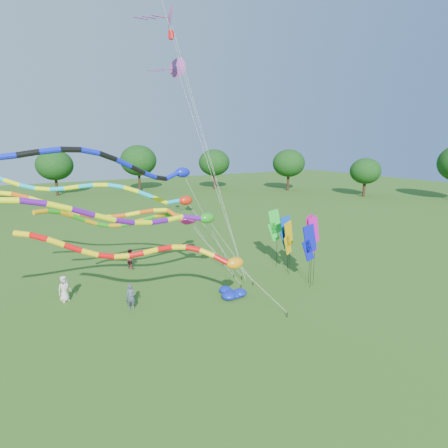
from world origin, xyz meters
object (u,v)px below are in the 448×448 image
tube_kite_red (162,254)px  person_a (64,289)px  person_b (131,297)px  blue_nylon_heap (230,291)px  person_c (130,259)px  tube_kite_orange (110,211)px

tube_kite_red → person_a: 7.74m
tube_kite_red → person_b: size_ratio=7.90×
tube_kite_red → blue_nylon_heap: bearing=40.5°
blue_nylon_heap → person_c: size_ratio=1.29×
blue_nylon_heap → person_a: (-9.22, 4.29, 0.55)m
person_c → person_a: bearing=97.9°
person_a → person_b: 4.49m
blue_nylon_heap → tube_kite_orange: bearing=152.6°
blue_nylon_heap → person_c: 9.14m
tube_kite_orange → blue_nylon_heap: tube_kite_orange is taller
blue_nylon_heap → person_a: 10.18m
tube_kite_orange → blue_nylon_heap: size_ratio=7.27×
blue_nylon_heap → person_b: bearing=169.9°
tube_kite_red → person_a: bearing=150.6°
tube_kite_red → person_b: (-1.05, 2.53, -3.11)m
tube_kite_red → blue_nylon_heap: 6.36m
person_c → person_b: bearing=134.7°
person_a → person_b: person_a is taller
tube_kite_red → person_a: tube_kite_red is taller
tube_kite_red → blue_nylon_heap: size_ratio=6.21×
tube_kite_red → person_a: size_ratio=7.65×
tube_kite_red → person_b: tube_kite_red is taller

